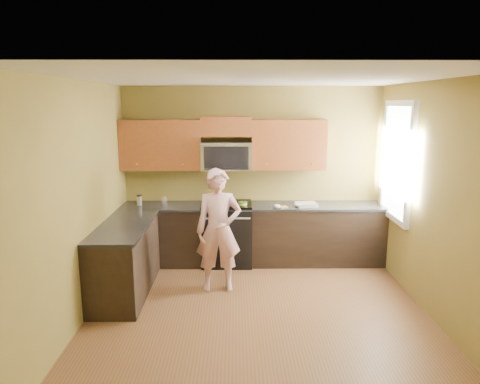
{
  "coord_description": "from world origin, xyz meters",
  "views": [
    {
      "loc": [
        -0.26,
        -4.76,
        2.44
      ],
      "look_at": [
        -0.2,
        1.3,
        1.2
      ],
      "focal_mm": 32.56,
      "sensor_mm": 36.0,
      "label": 1
    }
  ],
  "objects_px": {
    "stove": "(227,233)",
    "frying_pan": "(227,204)",
    "woman": "(219,230)",
    "travel_mug": "(140,205)",
    "microwave": "(227,169)",
    "butter_tub": "(243,207)"
  },
  "relations": [
    {
      "from": "woman",
      "to": "butter_tub",
      "type": "relative_size",
      "value": 12.08
    },
    {
      "from": "frying_pan",
      "to": "butter_tub",
      "type": "distance_m",
      "value": 0.24
    },
    {
      "from": "woman",
      "to": "travel_mug",
      "type": "distance_m",
      "value": 1.58
    },
    {
      "from": "stove",
      "to": "frying_pan",
      "type": "bearing_deg",
      "value": -84.53
    },
    {
      "from": "microwave",
      "to": "travel_mug",
      "type": "height_order",
      "value": "microwave"
    },
    {
      "from": "stove",
      "to": "travel_mug",
      "type": "relative_size",
      "value": 5.95
    },
    {
      "from": "woman",
      "to": "butter_tub",
      "type": "height_order",
      "value": "woman"
    },
    {
      "from": "microwave",
      "to": "butter_tub",
      "type": "xyz_separation_m",
      "value": [
        0.24,
        -0.23,
        -0.53
      ]
    },
    {
      "from": "stove",
      "to": "microwave",
      "type": "xyz_separation_m",
      "value": [
        0.0,
        0.12,
        0.97
      ]
    },
    {
      "from": "frying_pan",
      "to": "butter_tub",
      "type": "relative_size",
      "value": 3.76
    },
    {
      "from": "microwave",
      "to": "frying_pan",
      "type": "height_order",
      "value": "microwave"
    },
    {
      "from": "travel_mug",
      "to": "woman",
      "type": "bearing_deg",
      "value": -38.26
    },
    {
      "from": "butter_tub",
      "to": "travel_mug",
      "type": "bearing_deg",
      "value": 176.21
    },
    {
      "from": "stove",
      "to": "travel_mug",
      "type": "distance_m",
      "value": 1.4
    },
    {
      "from": "woman",
      "to": "stove",
      "type": "bearing_deg",
      "value": 80.63
    },
    {
      "from": "stove",
      "to": "microwave",
      "type": "relative_size",
      "value": 1.25
    },
    {
      "from": "stove",
      "to": "microwave",
      "type": "height_order",
      "value": "microwave"
    },
    {
      "from": "frying_pan",
      "to": "woman",
      "type": "bearing_deg",
      "value": -86.88
    },
    {
      "from": "woman",
      "to": "travel_mug",
      "type": "relative_size",
      "value": 10.17
    },
    {
      "from": "woman",
      "to": "butter_tub",
      "type": "bearing_deg",
      "value": 64.99
    },
    {
      "from": "woman",
      "to": "travel_mug",
      "type": "bearing_deg",
      "value": 137.35
    },
    {
      "from": "woman",
      "to": "frying_pan",
      "type": "height_order",
      "value": "woman"
    }
  ]
}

